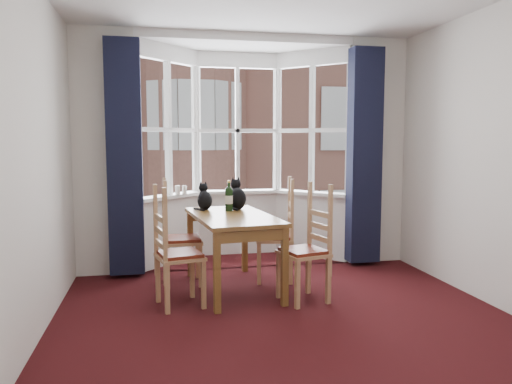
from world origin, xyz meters
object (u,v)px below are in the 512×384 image
object	(u,v)px
chair_right_far	(283,238)
wine_bottle	(229,198)
chair_left_near	(170,257)
dining_table	(233,224)
chair_left_far	(174,241)
candle_tall	(178,190)
candle_short	(184,190)
chair_right_near	(311,252)
cat_left	(205,199)
cat_right	(237,197)

from	to	relation	value
chair_right_far	wine_bottle	bearing A→B (deg)	175.71
chair_left_near	wine_bottle	xyz separation A→B (m)	(0.66, 0.71, 0.46)
dining_table	wine_bottle	distance (m)	0.38
chair_left_far	chair_right_far	bearing A→B (deg)	-3.50
dining_table	chair_left_far	bearing A→B (deg)	151.40
candle_tall	candle_short	distance (m)	0.09
dining_table	chair_left_far	size ratio (longest dim) A/B	1.60
chair_right_near	candle_short	xyz separation A→B (m)	(-1.12, 1.74, 0.45)
chair_right_far	chair_left_near	bearing A→B (deg)	-151.71
dining_table	cat_left	world-z (taller)	cat_left
cat_left	candle_tall	bearing A→B (deg)	108.01
dining_table	wine_bottle	size ratio (longest dim) A/B	4.48
dining_table	chair_left_near	size ratio (longest dim) A/B	1.60
dining_table	chair_left_far	xyz separation A→B (m)	(-0.59, 0.32, -0.21)
dining_table	chair_right_far	size ratio (longest dim) A/B	1.60
candle_short	chair_right_far	bearing A→B (deg)	-45.23
dining_table	candle_tall	distance (m)	1.36
cat_left	wine_bottle	world-z (taller)	wine_bottle
candle_tall	chair_left_near	bearing A→B (deg)	-95.08
chair_left_far	candle_tall	bearing A→B (deg)	84.80
dining_table	cat_left	bearing A→B (deg)	118.88
chair_left_far	chair_right_near	xyz separation A→B (m)	(1.28, -0.80, 0.00)
chair_left_near	candle_short	bearing A→B (deg)	82.15
cat_left	candle_short	world-z (taller)	cat_left
cat_left	candle_tall	size ratio (longest dim) A/B	2.74
dining_table	candle_short	size ratio (longest dim) A/B	13.38
dining_table	cat_right	world-z (taller)	cat_right
chair_right_far	dining_table	bearing A→B (deg)	-157.45
dining_table	wine_bottle	bearing A→B (deg)	88.93
cat_right	chair_right_near	bearing A→B (deg)	-57.32
dining_table	cat_right	xyz separation A→B (m)	(0.12, 0.42, 0.24)
chair_right_near	chair_right_far	world-z (taller)	same
candle_tall	candle_short	xyz separation A→B (m)	(0.09, 0.03, -0.00)
chair_left_near	chair_right_far	world-z (taller)	same
chair_right_near	cat_right	bearing A→B (deg)	122.68
chair_right_far	cat_right	size ratio (longest dim) A/B	2.55
candle_tall	candle_short	size ratio (longest dim) A/B	1.05
chair_left_far	wine_bottle	xyz separation A→B (m)	(0.59, -0.03, 0.46)
chair_left_near	cat_left	world-z (taller)	cat_left
chair_left_near	wine_bottle	size ratio (longest dim) A/B	2.80
cat_right	candle_short	world-z (taller)	cat_right
dining_table	chair_right_near	world-z (taller)	chair_right_near
chair_right_far	chair_right_near	bearing A→B (deg)	-81.91
chair_right_near	cat_left	bearing A→B (deg)	135.73
chair_right_near	candle_short	bearing A→B (deg)	122.60
dining_table	cat_right	bearing A→B (deg)	74.09
dining_table	chair_left_far	distance (m)	0.70
chair_right_far	cat_right	bearing A→B (deg)	159.62
chair_right_near	wine_bottle	size ratio (longest dim) A/B	2.80
chair_right_far	wine_bottle	distance (m)	0.75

